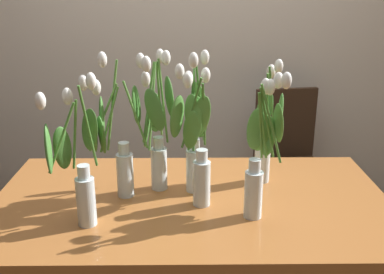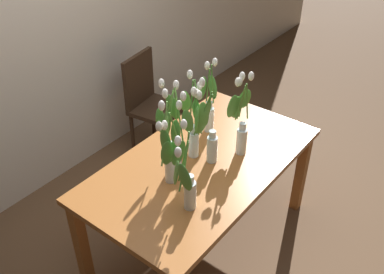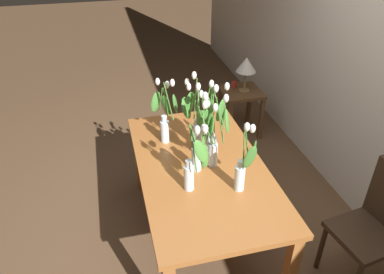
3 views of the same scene
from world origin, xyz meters
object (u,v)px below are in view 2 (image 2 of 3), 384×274
tulip_vase_5 (170,154)px  dining_chair (150,100)px  tulip_vase_2 (240,120)px  dining_table (202,172)px  tulip_vase_6 (196,126)px  tulip_vase_0 (186,181)px  tulip_vase_4 (209,107)px  tulip_vase_3 (207,136)px  tulip_vase_1 (174,133)px

tulip_vase_5 → dining_chair: bearing=48.1°
dining_chair → tulip_vase_2: bearing=-108.3°
tulip_vase_5 → dining_chair: 1.45m
dining_table → tulip_vase_6: size_ratio=2.72×
tulip_vase_0 → tulip_vase_6: 0.48m
tulip_vase_5 → tulip_vase_6: size_ratio=1.00×
tulip_vase_4 → tulip_vase_6: size_ratio=0.91×
tulip_vase_4 → dining_chair: tulip_vase_4 is taller
tulip_vase_2 → dining_chair: size_ratio=0.58×
dining_chair → tulip_vase_4: bearing=-109.9°
tulip_vase_3 → dining_chair: (0.61, 1.07, -0.40)m
tulip_vase_0 → tulip_vase_4: size_ratio=1.01×
tulip_vase_1 → tulip_vase_2: bearing=-28.9°
dining_table → dining_chair: (0.64, 1.05, -0.12)m
tulip_vase_6 → tulip_vase_3: bearing=-84.0°
tulip_vase_6 → tulip_vase_1: bearing=163.8°
tulip_vase_3 → tulip_vase_6: (-0.01, 0.08, 0.05)m
dining_table → tulip_vase_2: tulip_vase_2 is taller
tulip_vase_4 → tulip_vase_6: tulip_vase_6 is taller
tulip_vase_4 → tulip_vase_5: size_ratio=0.91×
tulip_vase_0 → tulip_vase_1: 0.39m
tulip_vase_0 → tulip_vase_4: (0.72, 0.37, -0.02)m
tulip_vase_2 → tulip_vase_3: 0.25m
tulip_vase_4 → dining_chair: 1.00m
tulip_vase_4 → dining_table: bearing=-150.0°
tulip_vase_1 → dining_chair: tulip_vase_1 is taller
tulip_vase_5 → tulip_vase_4: bearing=15.2°
tulip_vase_0 → tulip_vase_3: same height
tulip_vase_1 → tulip_vase_5: bearing=-149.0°
dining_chair → tulip_vase_3: bearing=-119.8°
dining_table → dining_chair: size_ratio=1.72×
tulip_vase_1 → tulip_vase_6: tulip_vase_6 is taller
tulip_vase_3 → tulip_vase_4: (0.30, 0.21, -0.01)m
dining_chair → dining_table: bearing=-121.2°
tulip_vase_1 → tulip_vase_6: bearing=-16.2°
tulip_vase_2 → tulip_vase_6: (-0.24, 0.17, 0.01)m
tulip_vase_3 → dining_chair: size_ratio=0.58×
tulip_vase_3 → tulip_vase_6: tulip_vase_6 is taller
tulip_vase_0 → tulip_vase_4: tulip_vase_0 is taller
tulip_vase_1 → tulip_vase_2: (0.39, -0.22, -0.02)m
dining_table → tulip_vase_6: bearing=76.2°
tulip_vase_2 → tulip_vase_5: 0.55m
tulip_vase_6 → dining_chair: (0.62, 0.99, -0.45)m
tulip_vase_1 → tulip_vase_3: bearing=-37.6°
tulip_vase_4 → tulip_vase_6: 0.34m
tulip_vase_1 → dining_chair: 1.31m
tulip_vase_2 → tulip_vase_6: bearing=144.1°
tulip_vase_0 → tulip_vase_5: tulip_vase_5 is taller
tulip_vase_1 → tulip_vase_2: size_ratio=1.07×
tulip_vase_3 → tulip_vase_0: bearing=-158.5°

